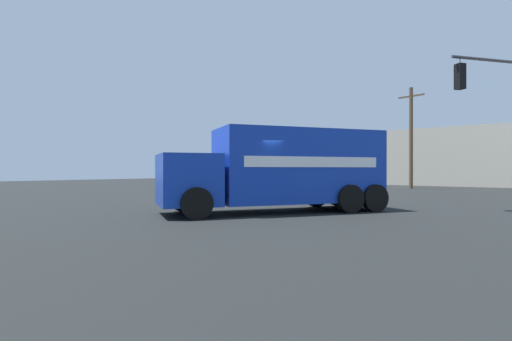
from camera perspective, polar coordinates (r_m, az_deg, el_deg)
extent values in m
plane|color=black|center=(14.24, 1.46, -6.06)|extent=(100.00, 100.00, 0.00)
cube|color=#1438AD|center=(14.50, 6.26, 0.65)|extent=(5.07, 6.43, 2.63)
cube|color=#1438AD|center=(13.20, -9.97, -1.33)|extent=(3.03, 2.84, 1.70)
cube|color=black|center=(13.07, -13.66, 0.15)|extent=(1.79, 1.07, 0.88)
cube|color=#B2B2B7|center=(16.06, 15.65, -4.67)|extent=(2.10, 1.31, 0.21)
cube|color=white|center=(13.43, 8.55, 1.25)|extent=(2.52, 4.41, 0.36)
cube|color=white|center=(15.59, 4.29, 1.10)|extent=(2.52, 4.41, 0.36)
cylinder|color=black|center=(12.03, -8.69, -4.80)|extent=(0.74, 1.01, 1.00)
cylinder|color=black|center=(14.46, -10.64, -3.98)|extent=(0.74, 1.01, 1.00)
cylinder|color=black|center=(14.17, 13.65, -4.06)|extent=(0.74, 1.01, 1.00)
cylinder|color=black|center=(16.29, 8.79, -3.52)|extent=(0.74, 1.01, 1.00)
cylinder|color=black|center=(14.78, 17.05, -3.89)|extent=(0.74, 1.01, 1.00)
cylinder|color=black|center=(16.82, 11.93, -3.40)|extent=(0.74, 1.01, 1.00)
cylinder|color=#38383D|center=(18.15, 31.92, 13.51)|extent=(2.48, 3.56, 0.12)
cylinder|color=#38383D|center=(16.90, 27.74, 14.09)|extent=(0.03, 0.03, 0.25)
cube|color=black|center=(16.77, 27.74, 12.10)|extent=(0.42, 0.42, 0.95)
sphere|color=red|center=(16.96, 27.31, 13.05)|extent=(0.20, 0.20, 0.20)
sphere|color=#EFA314|center=(16.90, 27.31, 12.02)|extent=(0.20, 0.20, 0.20)
sphere|color=#19CC4C|center=(16.83, 27.31, 10.99)|extent=(0.20, 0.20, 0.20)
cylinder|color=brown|center=(34.04, 21.78, 4.44)|extent=(0.30, 0.30, 8.21)
cube|color=brown|center=(34.46, 21.79, 10.09)|extent=(2.18, 0.52, 0.12)
cube|color=beige|center=(42.38, 28.54, 1.75)|extent=(17.63, 6.00, 5.50)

